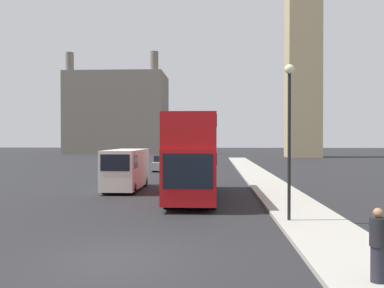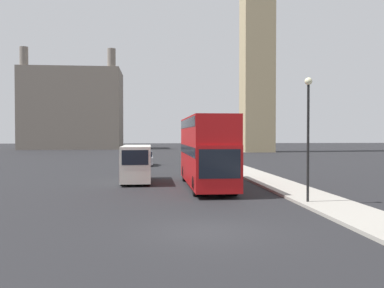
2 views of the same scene
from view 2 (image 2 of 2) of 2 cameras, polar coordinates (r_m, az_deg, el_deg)
name	(u,v)px [view 2 (image 2 of 2)]	position (r m, az deg, el deg)	size (l,w,h in m)	color
ground_plane	(208,231)	(15.03, 2.12, -11.53)	(300.00, 300.00, 0.00)	black
sidewalk_strip	(383,225)	(17.05, 24.13, -9.85)	(2.70, 120.00, 0.15)	#9E998E
building_block_distant	(74,109)	(104.82, -15.51, 4.46)	(22.22, 15.10, 22.47)	slate
red_double_decker_bus	(206,148)	(26.82, 1.91, -0.57)	(2.47, 10.54, 4.41)	#B71114
white_van	(137,163)	(30.05, -7.40, -2.50)	(1.99, 6.17, 2.55)	silver
street_lamp	(308,120)	(20.94, 15.23, 3.04)	(0.36, 0.36, 5.88)	black
parked_sedan	(145,159)	(46.50, -6.32, -2.00)	(1.74, 4.44, 1.53)	#99999E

